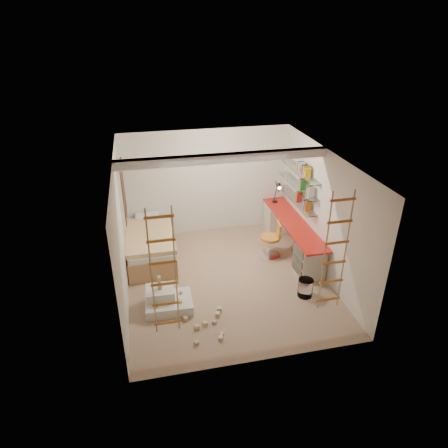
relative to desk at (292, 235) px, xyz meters
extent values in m
plane|color=#9A7A63|center=(-1.72, -0.86, -0.40)|extent=(4.50, 4.50, 0.00)
cube|color=white|center=(-1.72, -0.56, 2.12)|extent=(4.00, 0.18, 0.16)
cube|color=white|center=(-3.69, 0.64, 1.15)|extent=(0.06, 1.15, 1.35)
cube|color=#4C2D1E|center=(-3.65, 0.64, 1.15)|extent=(0.02, 1.00, 1.20)
cylinder|color=white|center=(-0.36, -1.70, -0.22)|extent=(0.29, 0.29, 0.36)
cube|color=red|center=(0.00, -0.03, 0.33)|extent=(0.55, 2.80, 0.04)
cube|color=beige|center=(0.00, 1.07, -0.05)|extent=(0.52, 0.55, 0.71)
cube|color=beige|center=(0.00, -1.03, -0.05)|extent=(0.52, 0.55, 0.71)
cube|color=#4C4742|center=(-0.27, -1.03, 0.21)|extent=(0.02, 0.50, 0.18)
cube|color=#4C4742|center=(-0.27, -1.03, -0.01)|extent=(0.02, 0.50, 0.18)
cube|color=#4C4742|center=(-0.27, -1.03, -0.23)|extent=(0.02, 0.50, 0.18)
cube|color=white|center=(0.15, 0.27, 0.75)|extent=(0.25, 1.80, 0.01)
cube|color=white|center=(0.15, 0.27, 1.10)|extent=(0.25, 1.80, 0.01)
cube|color=white|center=(0.15, 0.27, 1.45)|extent=(0.25, 1.80, 0.01)
cube|color=#AD7F51|center=(-3.20, 0.37, -0.18)|extent=(1.00, 2.00, 0.45)
cube|color=white|center=(-3.20, 0.37, 0.11)|extent=(0.95, 1.95, 0.12)
cube|color=gold|center=(-3.20, 0.22, 0.22)|extent=(1.02, 1.60, 0.10)
cube|color=white|center=(-3.20, 1.17, 0.23)|extent=(0.55, 0.35, 0.12)
cylinder|color=black|center=(-0.05, 1.12, 0.36)|extent=(0.14, 0.14, 0.02)
cylinder|color=black|center=(-0.05, 1.12, 0.55)|extent=(0.02, 0.15, 0.36)
cylinder|color=black|center=(-0.05, 1.02, 0.80)|extent=(0.02, 0.27, 0.20)
cone|color=black|center=(-0.05, 0.90, 0.85)|extent=(0.12, 0.14, 0.15)
cylinder|color=#FFEABF|center=(-0.05, 0.86, 0.82)|extent=(0.08, 0.04, 0.08)
cylinder|color=orange|center=(-0.58, -0.18, 0.09)|extent=(0.50, 0.50, 0.06)
cube|color=#BB7924|center=(-0.41, -0.20, 0.29)|extent=(0.09, 0.34, 0.31)
cylinder|color=silver|center=(-0.58, -0.18, -0.13)|extent=(0.06, 0.06, 0.44)
cylinder|color=silver|center=(-0.58, -0.18, -0.38)|extent=(0.57, 0.57, 0.05)
cube|color=silver|center=(-2.97, -1.50, -0.31)|extent=(0.88, 0.70, 0.19)
cube|color=silver|center=(-3.11, -1.40, -0.12)|extent=(0.54, 0.45, 0.19)
cube|color=#CCB284|center=(-3.11, -1.40, 0.02)|extent=(0.08, 0.08, 0.08)
cube|color=#CCB284|center=(-3.11, -1.40, 0.09)|extent=(0.07, 0.07, 0.07)
cube|color=#CCB284|center=(-3.11, -1.40, 0.19)|extent=(0.06, 0.06, 0.12)
cube|color=#CCB284|center=(-2.77, -1.64, -0.18)|extent=(0.06, 0.06, 0.06)
cube|color=#CCB284|center=(-2.73, -1.38, -0.18)|extent=(0.06, 0.06, 0.06)
cube|color=#CCB284|center=(-3.21, -1.67, -0.18)|extent=(0.06, 0.06, 0.06)
cube|color=#CCB284|center=(-2.72, -1.92, -0.37)|extent=(0.07, 0.07, 0.07)
cube|color=#CCB284|center=(-2.20, -2.53, -0.37)|extent=(0.07, 0.07, 0.07)
cube|color=#CCB284|center=(-2.18, -2.45, -0.37)|extent=(0.07, 0.07, 0.07)
cube|color=#CCB284|center=(-2.08, -1.80, -0.37)|extent=(0.07, 0.07, 0.07)
cube|color=#CCB284|center=(-2.55, -2.18, -0.37)|extent=(0.07, 0.07, 0.07)
cube|color=#CCB284|center=(-2.40, -2.13, -0.37)|extent=(0.07, 0.07, 0.07)
cube|color=#CCB284|center=(-2.24, -2.12, -0.37)|extent=(0.07, 0.07, 0.07)
cube|color=#CCB284|center=(-2.14, -1.93, -0.37)|extent=(0.07, 0.07, 0.07)
cube|color=#CCB284|center=(-2.62, -2.55, -0.37)|extent=(0.07, 0.07, 0.07)
cube|color=orange|center=(0.15, 0.27, 0.86)|extent=(0.14, 0.58, 0.22)
cube|color=#8C1E7F|center=(0.15, 0.27, 1.21)|extent=(0.14, 0.52, 0.22)
cube|color=#262626|center=(0.15, 0.27, 1.56)|extent=(0.14, 0.64, 0.22)
camera|label=1|loc=(-3.24, -7.51, 4.39)|focal=32.00mm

